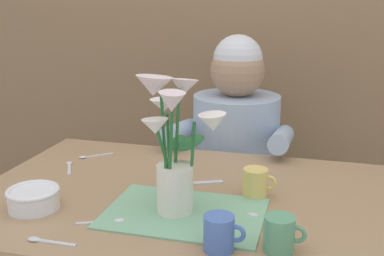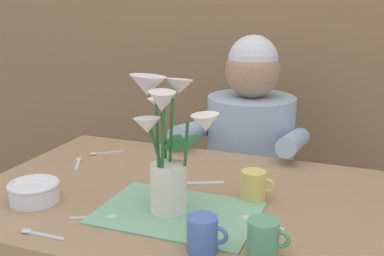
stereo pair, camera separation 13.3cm
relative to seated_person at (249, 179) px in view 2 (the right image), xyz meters
name	(u,v)px [view 2 (the right image)]	position (x,y,z in m)	size (l,w,h in m)	color
wood_panel_backdrop	(273,1)	(-0.02, 0.43, 0.69)	(4.00, 0.10, 2.50)	brown
dining_table	(186,226)	(-0.02, -0.62, 0.08)	(1.20, 0.80, 0.74)	#9E7A56
seated_person	(249,179)	(0.00, 0.00, 0.00)	(0.45, 0.47, 1.14)	#4C4C56
striped_placemat	(178,213)	(0.00, -0.73, 0.18)	(0.40, 0.28, 0.01)	#7AB289
flower_vase	(166,142)	(-0.03, -0.73, 0.36)	(0.25, 0.23, 0.35)	silver
ceramic_bowl	(34,191)	(-0.39, -0.81, 0.21)	(0.14, 0.14, 0.06)	white
dinner_knife	(192,184)	(-0.04, -0.54, 0.18)	(0.19, 0.02, 0.01)	silver
tea_cup	(264,238)	(0.25, -0.85, 0.22)	(0.09, 0.07, 0.08)	#569970
coffee_cup	(254,185)	(0.16, -0.58, 0.22)	(0.09, 0.07, 0.08)	#E5C666
ceramic_mug	(203,234)	(0.12, -0.88, 0.22)	(0.09, 0.07, 0.08)	#476BB7
spoon_0	(101,153)	(-0.43, -0.39, 0.18)	(0.10, 0.09, 0.01)	silver
spoon_1	(35,233)	(-0.27, -0.95, 0.18)	(0.12, 0.02, 0.01)	silver
spoon_2	(102,217)	(-0.17, -0.83, 0.18)	(0.11, 0.06, 0.01)	silver
spoon_3	(255,221)	(0.19, -0.71, 0.18)	(0.12, 0.05, 0.01)	silver
spoon_4	(78,162)	(-0.46, -0.50, 0.18)	(0.07, 0.11, 0.01)	silver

